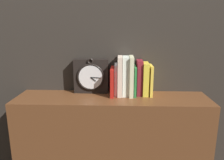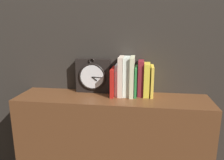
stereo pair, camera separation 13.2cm
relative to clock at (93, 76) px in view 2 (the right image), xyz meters
name	(u,v)px [view 2 (the right image)]	position (x,y,z in m)	size (l,w,h in m)	color
wall_back	(116,17)	(0.14, 0.07, 0.37)	(6.00, 0.05, 2.60)	#2D2823
bookshelf	(112,156)	(0.14, -0.10, -0.52)	(1.20, 0.29, 0.82)	brown
clock	(93,76)	(0.00, 0.00, 0.00)	(0.22, 0.07, 0.23)	black
book_slot0_red	(114,82)	(0.14, -0.04, -0.02)	(0.02, 0.16, 0.18)	#B51A14
book_slot1_white	(117,79)	(0.16, -0.03, -0.01)	(0.02, 0.13, 0.20)	silver
book_slot2_cream	(121,76)	(0.19, -0.04, 0.01)	(0.03, 0.14, 0.25)	beige
book_slot3_white	(127,76)	(0.23, -0.03, 0.01)	(0.04, 0.13, 0.24)	white
book_slot4_cream	(132,76)	(0.26, -0.04, 0.01)	(0.02, 0.15, 0.25)	beige
book_slot5_green	(136,81)	(0.28, -0.04, -0.02)	(0.01, 0.14, 0.19)	#287436
book_slot6_maroon	(141,78)	(0.31, -0.02, 0.00)	(0.04, 0.11, 0.22)	maroon
book_slot7_yellow	(147,80)	(0.35, -0.03, -0.01)	(0.04, 0.12, 0.21)	yellow
book_slot8_yellow	(152,81)	(0.38, -0.03, -0.02)	(0.02, 0.13, 0.19)	yellow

